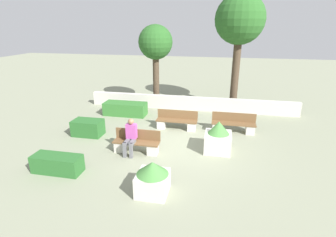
{
  "coord_description": "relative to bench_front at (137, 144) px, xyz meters",
  "views": [
    {
      "loc": [
        1.65,
        -9.27,
        4.5
      ],
      "look_at": [
        -0.38,
        0.5,
        0.9
      ],
      "focal_mm": 28.0,
      "sensor_mm": 36.0,
      "label": 1
    }
  ],
  "objects": [
    {
      "name": "bench_front",
      "position": [
        0.0,
        0.0,
        0.0
      ],
      "size": [
        1.72,
        0.48,
        0.83
      ],
      "color": "brown",
      "rests_on": "ground_plane"
    },
    {
      "name": "ground_plane",
      "position": [
        1.28,
        0.9,
        -0.31
      ],
      "size": [
        60.0,
        60.0,
        0.0
      ],
      "primitive_type": "plane",
      "color": "gray"
    },
    {
      "name": "hedge_block_mid_left",
      "position": [
        -1.92,
        3.96,
        0.02
      ],
      "size": [
        2.2,
        0.86,
        0.66
      ],
      "color": "#33702D",
      "rests_on": "ground_plane"
    },
    {
      "name": "hedge_block_near_left",
      "position": [
        -2.05,
        -1.85,
        -0.03
      ],
      "size": [
        1.58,
        0.61,
        0.57
      ],
      "color": "#286028",
      "rests_on": "ground_plane"
    },
    {
      "name": "tree_leftmost",
      "position": [
        -0.85,
        6.34,
        3.14
      ],
      "size": [
        1.92,
        1.92,
        4.52
      ],
      "color": "#473828",
      "rests_on": "ground_plane"
    },
    {
      "name": "bench_left_side",
      "position": [
        3.56,
        2.7,
        0.01
      ],
      "size": [
        1.9,
        0.49,
        0.83
      ],
      "rotation": [
        0.0,
        0.0,
        0.02
      ],
      "color": "brown",
      "rests_on": "ground_plane"
    },
    {
      "name": "hedge_block_near_right",
      "position": [
        -2.54,
        1.1,
        0.02
      ],
      "size": [
        1.25,
        0.75,
        0.67
      ],
      "color": "#286028",
      "rests_on": "ground_plane"
    },
    {
      "name": "tree_center_left",
      "position": [
        3.63,
        6.46,
        4.33
      ],
      "size": [
        2.58,
        2.58,
        6.04
      ],
      "color": "#473828",
      "rests_on": "ground_plane"
    },
    {
      "name": "planter_corner_left",
      "position": [
        2.94,
        0.7,
        0.22
      ],
      "size": [
        0.97,
        0.97,
        1.18
      ],
      "color": "beige",
      "rests_on": "ground_plane"
    },
    {
      "name": "perimeter_wall",
      "position": [
        1.28,
        5.52,
        0.06
      ],
      "size": [
        11.4,
        0.3,
        0.75
      ],
      "color": "beige",
      "rests_on": "ground_plane"
    },
    {
      "name": "bench_right_side",
      "position": [
        1.06,
        2.56,
        0.01
      ],
      "size": [
        1.85,
        0.48,
        0.83
      ],
      "rotation": [
        0.0,
        0.0,
        -0.07
      ],
      "color": "brown",
      "rests_on": "ground_plane"
    },
    {
      "name": "planter_corner_right",
      "position": [
        1.24,
        -2.33,
        0.19
      ],
      "size": [
        0.89,
        0.89,
        0.99
      ],
      "color": "beige",
      "rests_on": "ground_plane"
    },
    {
      "name": "person_seated_man",
      "position": [
        -0.17,
        -0.14,
        0.41
      ],
      "size": [
        0.38,
        0.63,
        1.31
      ],
      "color": "slate",
      "rests_on": "ground_plane"
    }
  ]
}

